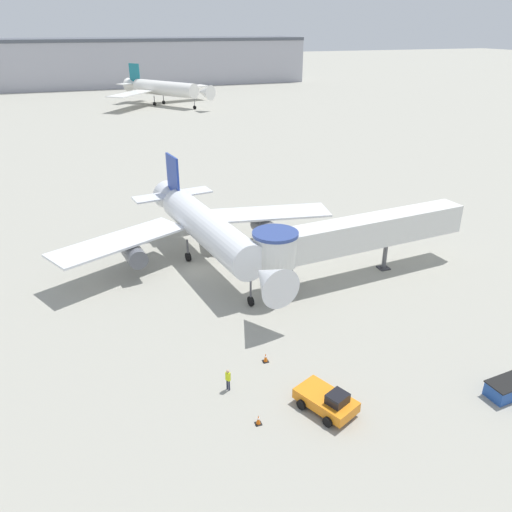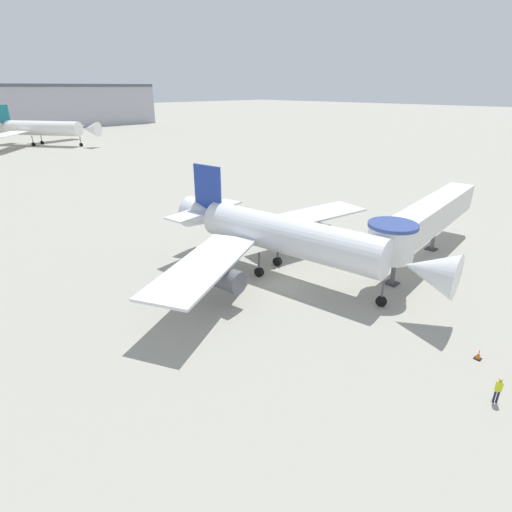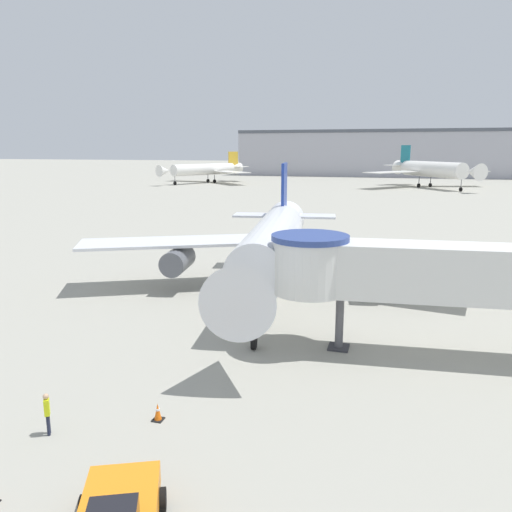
% 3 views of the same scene
% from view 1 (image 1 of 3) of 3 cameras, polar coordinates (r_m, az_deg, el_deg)
% --- Properties ---
extents(ground_plane, '(800.00, 800.00, 0.00)m').
position_cam_1_polar(ground_plane, '(50.98, -6.36, -1.57)').
color(ground_plane, '#9E9B8E').
extents(main_airplane, '(30.55, 27.10, 9.38)m').
position_cam_1_polar(main_airplane, '(50.62, -5.73, 3.20)').
color(main_airplane, silver).
rests_on(main_airplane, ground_plane).
extents(jet_bridge, '(22.96, 5.31, 6.20)m').
position_cam_1_polar(jet_bridge, '(48.11, 10.64, 2.38)').
color(jet_bridge, silver).
rests_on(jet_bridge, ground_plane).
extents(pushback_tug_orange, '(3.53, 4.43, 1.71)m').
position_cam_1_polar(pushback_tug_orange, '(33.60, 8.13, -16.02)').
color(pushback_tug_orange, orange).
rests_on(pushback_tug_orange, ground_plane).
extents(service_container_blue, '(2.84, 1.81, 1.12)m').
position_cam_1_polar(service_container_blue, '(38.30, 26.69, -13.38)').
color(service_container_blue, '#234C9E').
rests_on(service_container_blue, ground_plane).
extents(traffic_cone_apron_front, '(0.41, 0.41, 0.68)m').
position_cam_1_polar(traffic_cone_apron_front, '(32.62, 0.27, -18.22)').
color(traffic_cone_apron_front, black).
rests_on(traffic_cone_apron_front, ground_plane).
extents(traffic_cone_near_nose, '(0.43, 0.43, 0.72)m').
position_cam_1_polar(traffic_cone_near_nose, '(37.50, 1.10, -11.55)').
color(traffic_cone_near_nose, black).
rests_on(traffic_cone_near_nose, ground_plane).
extents(ground_crew_marshaller, '(0.33, 0.37, 1.67)m').
position_cam_1_polar(ground_crew_marshaller, '(34.68, -3.22, -13.78)').
color(ground_crew_marshaller, '#1E2338').
rests_on(ground_crew_marshaller, ground_plane).
extents(background_jet_teal_tail, '(33.93, 32.44, 11.61)m').
position_cam_1_polar(background_jet_teal_tail, '(161.21, -10.56, 18.33)').
color(background_jet_teal_tail, white).
rests_on(background_jet_teal_tail, ground_plane).
extents(terminal_building, '(139.74, 26.71, 17.72)m').
position_cam_1_polar(terminal_building, '(221.49, -14.04, 20.74)').
color(terminal_building, '#A8A8B2').
rests_on(terminal_building, ground_plane).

